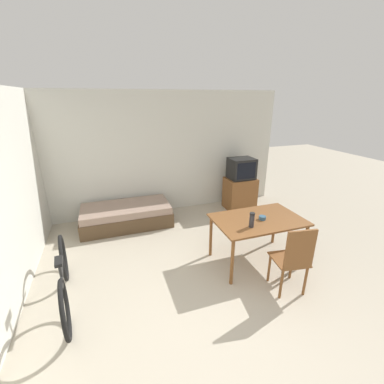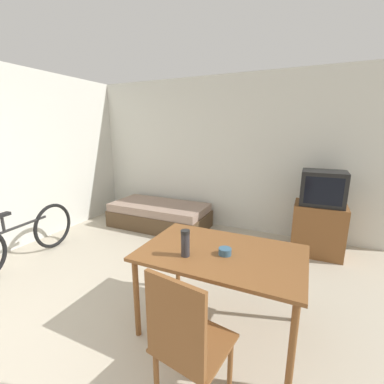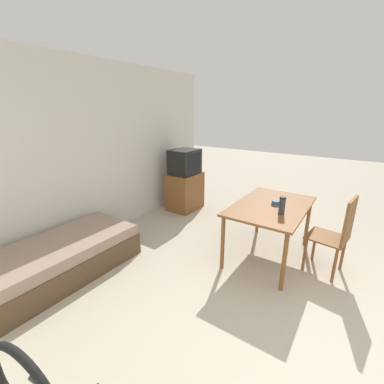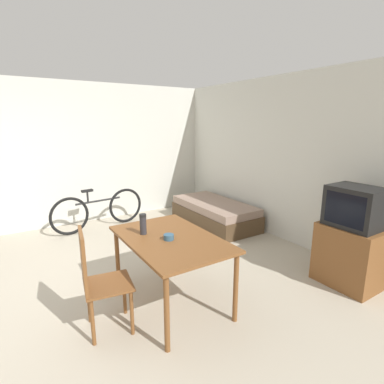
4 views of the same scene
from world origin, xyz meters
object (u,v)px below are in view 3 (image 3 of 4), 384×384
Objects in this scene: dining_table at (271,210)px; wooden_chair at (337,233)px; daybed at (62,258)px; thermos_flask at (282,205)px; mate_bowl at (276,203)px; tv at (185,182)px.

dining_table is 1.35× the size of wooden_chair.
daybed is 8.05× the size of thermos_flask.
mate_bowl is (0.04, -0.04, 0.11)m from dining_table.
thermos_flask reaches higher than mate_bowl.
thermos_flask is 2.10× the size of mate_bowl.
thermos_flask is at bearing 115.73° from wooden_chair.
daybed is 3.39m from wooden_chair.
tv is 1.21× the size of wooden_chair.
dining_table is 0.38m from thermos_flask.
wooden_chair is at bearing -89.94° from mate_bowl.
mate_bowl is (-0.78, -2.06, 0.22)m from tv.
tv is 2.48m from thermos_flask.
mate_bowl is at bearing -110.70° from tv.
tv is at bearing 69.30° from mate_bowl.
wooden_chair is (1.91, -2.79, 0.35)m from daybed.
mate_bowl is at bearing 28.33° from thermos_flask.
tv reaches higher than dining_table.
thermos_flask is (-1.07, -2.22, 0.32)m from tv.
tv reaches higher than daybed.
thermos_flask is (1.61, -2.18, 0.67)m from daybed.
dining_table is at bearing -112.19° from tv.
daybed is at bearing 133.30° from mate_bowl.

